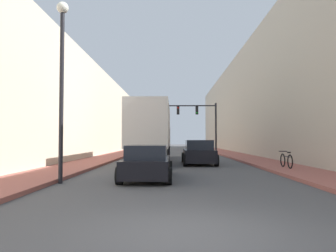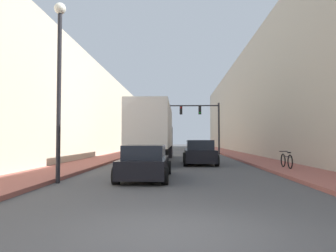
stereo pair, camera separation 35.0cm
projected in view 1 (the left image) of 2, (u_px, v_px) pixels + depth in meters
ground_plane at (187, 233)px, 5.68m from camera, size 200.00×200.00×0.00m
sidewalk_right at (230, 154)px, 35.56m from camera, size 2.67×80.00×0.15m
sidewalk_left at (121, 154)px, 35.75m from camera, size 2.67×80.00×0.15m
building_right at (269, 101)px, 35.73m from camera, size 6.00×80.00×11.61m
building_left at (82, 115)px, 35.99m from camera, size 6.00×80.00×8.58m
semi_truck at (153, 131)px, 24.38m from camera, size 2.51×13.51×3.99m
sedan_car at (148, 163)px, 13.54m from camera, size 2.03×4.74×1.40m
suv_car at (199, 153)px, 21.51m from camera, size 2.14×4.76×1.59m
traffic_signal_gantry at (201, 118)px, 35.75m from camera, size 6.28×0.35×5.62m
street_lamp at (62, 66)px, 12.29m from camera, size 0.44×0.44×6.84m
parked_bicycle at (286, 160)px, 17.10m from camera, size 0.44×1.82×0.86m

